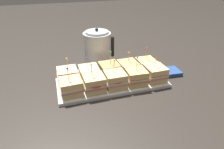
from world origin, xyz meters
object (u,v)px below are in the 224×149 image
sandwich_front_center (115,80)px  sandwich_front_right (136,77)px  serving_platter (112,83)px  sandwich_front_left (94,83)px  kettle_steel (98,49)px  sandwich_back_center (109,70)px  napkin_stack (171,72)px  sandwich_front_far_left (71,87)px  sandwich_front_far_right (155,74)px  sandwich_back_right (128,68)px  sandwich_back_left (89,73)px  sandwich_back_far_left (68,76)px  sandwich_back_far_right (146,66)px

sandwich_front_center → sandwich_front_right: 0.12m
serving_platter → sandwich_front_right: 0.14m
sandwich_front_left → kettle_steel: size_ratio=0.62×
sandwich_back_center → napkin_stack: 0.40m
sandwich_front_left → sandwich_front_right: (0.24, 0.00, -0.00)m
serving_platter → sandwich_front_far_left: size_ratio=3.99×
serving_platter → sandwich_back_center: bearing=89.0°
sandwich_front_far_right → sandwich_back_right: 0.17m
serving_platter → sandwich_back_right: sandwich_back_right is taller
serving_platter → sandwich_back_center: size_ratio=3.79×
sandwich_front_far_left → sandwich_front_center: 0.24m
sandwich_front_right → sandwich_back_right: 0.12m
sandwich_back_left → kettle_steel: bearing=64.1°
sandwich_front_right → sandwich_back_far_left: sandwich_front_right is taller
sandwich_back_right → sandwich_back_center: bearing=-179.4°
sandwich_back_far_left → napkin_stack: (0.64, -0.04, -0.05)m
sandwich_front_left → napkin_stack: size_ratio=1.40×
serving_platter → sandwich_front_far_right: bearing=-13.6°
serving_platter → sandwich_back_left: 0.14m
sandwich_front_left → kettle_steel: (0.10, 0.33, 0.06)m
sandwich_back_center → sandwich_front_left: bearing=-135.2°
sandwich_front_center → sandwich_back_left: sandwich_front_center is taller
sandwich_front_far_left → sandwich_back_left: size_ratio=1.04×
serving_platter → sandwich_front_right: bearing=-26.8°
sandwich_front_far_left → sandwich_back_far_right: (0.47, 0.11, 0.00)m
serving_platter → sandwich_front_far_right: 0.25m
sandwich_back_center → kettle_steel: size_ratio=0.63×
sandwich_front_right → sandwich_back_center: size_ratio=1.03×
sandwich_front_right → sandwich_front_far_right: (0.12, 0.00, -0.00)m
sandwich_front_center → sandwich_front_right: (0.12, -0.00, -0.00)m
sandwich_front_right → sandwich_back_center: (-0.12, 0.12, 0.00)m
sandwich_back_left → sandwich_back_right: 0.24m
serving_platter → sandwich_front_right: (0.12, -0.06, 0.05)m
kettle_steel → sandwich_back_far_left: bearing=-136.8°
serving_platter → sandwich_back_right: size_ratio=4.35×
sandwich_front_far_left → sandwich_back_left: (0.12, 0.12, -0.00)m
sandwich_back_center → sandwich_back_far_right: 0.24m
sandwich_front_far_left → kettle_steel: (0.22, 0.32, 0.06)m
sandwich_front_right → kettle_steel: bearing=113.0°
kettle_steel → napkin_stack: kettle_steel is taller
serving_platter → sandwich_back_left: bearing=154.6°
sandwich_front_center → napkin_stack: 0.41m
sandwich_back_far_right → sandwich_back_far_left: bearing=179.9°
sandwich_front_far_right → kettle_steel: (-0.26, 0.33, 0.06)m
sandwich_front_far_left → sandwich_back_right: (0.36, 0.12, 0.00)m
sandwich_back_far_left → sandwich_back_left: 0.12m
sandwich_front_left → sandwich_back_center: 0.17m
sandwich_back_right → sandwich_front_left: bearing=-153.2°
sandwich_front_far_left → sandwich_back_right: size_ratio=1.09×
sandwich_back_right → napkin_stack: size_ratio=1.25×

